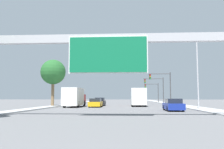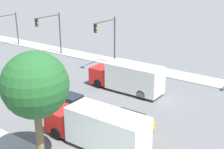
% 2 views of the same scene
% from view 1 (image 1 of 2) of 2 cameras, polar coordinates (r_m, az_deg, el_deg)
% --- Properties ---
extents(sidewalk_right, '(3.00, 120.00, 0.15)m').
position_cam_1_polar(sidewalk_right, '(63.48, 12.34, -6.42)').
color(sidewalk_right, '#AAAAAA').
rests_on(sidewalk_right, ground).
extents(median_strip_left, '(2.00, 120.00, 0.15)m').
position_cam_1_polar(median_strip_left, '(63.94, -7.67, -6.48)').
color(median_strip_left, '#AAAAAA').
rests_on(median_strip_left, ground).
extents(sign_gantry, '(20.44, 0.73, 6.92)m').
position_cam_1_polar(sign_gantry, '(21.04, -0.88, 5.29)').
color(sign_gantry, '#B2B2B7').
rests_on(sign_gantry, ground).
extents(car_near_left, '(1.81, 4.31, 1.49)m').
position_cam_1_polar(car_near_left, '(46.74, -2.76, -6.27)').
color(car_near_left, black).
rests_on(car_near_left, ground).
extents(car_far_right, '(1.88, 4.73, 1.44)m').
position_cam_1_polar(car_far_right, '(30.58, 13.80, -6.79)').
color(car_far_right, navy).
rests_on(car_far_right, ground).
extents(car_far_left, '(1.88, 4.60, 1.39)m').
position_cam_1_polar(car_far_left, '(40.34, -3.76, -6.51)').
color(car_far_left, gold).
rests_on(car_far_left, ground).
extents(truck_box_primary, '(2.49, 8.28, 3.10)m').
position_cam_1_polar(truck_box_primary, '(44.31, 6.01, -5.18)').
color(truck_box_primary, red).
rests_on(truck_box_primary, ground).
extents(truck_box_secondary, '(2.38, 8.50, 3.06)m').
position_cam_1_polar(truck_box_secondary, '(41.10, -8.59, -5.18)').
color(truck_box_secondary, red).
rests_on(truck_box_secondary, ground).
extents(traffic_light_near_intersection, '(4.50, 0.32, 6.60)m').
position_cam_1_polar(traffic_light_near_intersection, '(51.32, 11.68, -1.90)').
color(traffic_light_near_intersection, '#3D3D3F').
rests_on(traffic_light_near_intersection, ground).
extents(traffic_light_mid_block, '(4.85, 0.32, 6.32)m').
position_cam_1_polar(traffic_light_mid_block, '(61.19, 10.21, -2.56)').
color(traffic_light_mid_block, '#3D3D3F').
rests_on(traffic_light_mid_block, ground).
extents(traffic_light_far_intersection, '(4.00, 0.32, 5.53)m').
position_cam_1_polar(traffic_light_far_intersection, '(71.13, 9.44, -3.37)').
color(traffic_light_far_intersection, '#3D3D3F').
rests_on(traffic_light_far_intersection, ground).
extents(palm_tree_background, '(4.26, 4.26, 8.03)m').
position_cam_1_polar(palm_tree_background, '(43.95, -13.31, 0.49)').
color(palm_tree_background, brown).
rests_on(palm_tree_background, ground).
extents(street_lamp_right, '(2.27, 0.28, 9.20)m').
position_cam_1_polar(street_lamp_right, '(32.83, 18.53, 1.60)').
color(street_lamp_right, '#B2B2B7').
rests_on(street_lamp_right, ground).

